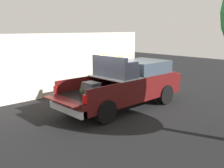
% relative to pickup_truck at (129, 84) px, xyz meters
% --- Properties ---
extents(ground_plane, '(40.00, 40.00, 0.00)m').
position_rel_pickup_truck_xyz_m(ground_plane, '(-0.39, 0.00, -0.97)').
color(ground_plane, black).
extents(pickup_truck, '(6.05, 2.06, 2.23)m').
position_rel_pickup_truck_xyz_m(pickup_truck, '(0.00, 0.00, 0.00)').
color(pickup_truck, '#470F0F').
rests_on(pickup_truck, ground_plane).
extents(building_facade, '(10.80, 0.36, 3.02)m').
position_rel_pickup_truck_xyz_m(building_facade, '(-0.96, 3.85, 0.54)').
color(building_facade, beige).
rests_on(building_facade, ground_plane).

